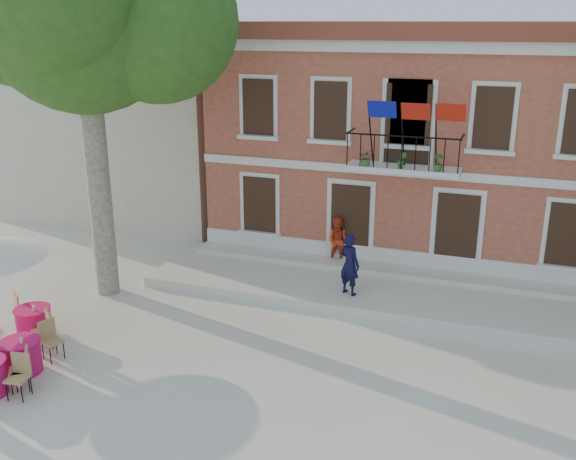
% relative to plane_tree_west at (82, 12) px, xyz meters
% --- Properties ---
extents(ground, '(90.00, 90.00, 0.00)m').
position_rel_plane_tree_west_xyz_m(ground, '(5.80, -2.05, -7.74)').
color(ground, beige).
rests_on(ground, ground).
extents(main_building, '(13.50, 9.59, 7.50)m').
position_rel_plane_tree_west_xyz_m(main_building, '(7.80, 7.94, -3.96)').
color(main_building, '#BD6944').
rests_on(main_building, ground).
extents(neighbor_west, '(9.40, 9.40, 6.40)m').
position_rel_plane_tree_west_xyz_m(neighbor_west, '(-3.70, 8.95, -4.53)').
color(neighbor_west, beige).
rests_on(neighbor_west, ground).
extents(terrace, '(14.00, 3.40, 0.30)m').
position_rel_plane_tree_west_xyz_m(terrace, '(7.80, 2.35, -7.59)').
color(terrace, silver).
rests_on(terrace, ground).
extents(plane_tree_west, '(5.34, 5.34, 10.49)m').
position_rel_plane_tree_west_xyz_m(plane_tree_west, '(0.00, 0.00, 0.00)').
color(plane_tree_west, '#A59E84').
rests_on(plane_tree_west, ground).
extents(pedestrian_navy, '(0.75, 0.64, 1.74)m').
position_rel_plane_tree_west_xyz_m(pedestrian_navy, '(6.80, 1.54, -6.57)').
color(pedestrian_navy, black).
rests_on(pedestrian_navy, terrace).
extents(pedestrian_orange, '(0.75, 0.60, 1.49)m').
position_rel_plane_tree_west_xyz_m(pedestrian_orange, '(5.92, 3.64, -6.70)').
color(pedestrian_orange, red).
rests_on(pedestrian_orange, terrace).
extents(cafe_table_0, '(1.81, 1.45, 0.95)m').
position_rel_plane_tree_west_xyz_m(cafe_table_0, '(-0.09, -3.01, -7.32)').
color(cafe_table_0, '#F11659').
rests_on(cafe_table_0, ground).
extents(cafe_table_1, '(1.74, 1.85, 0.95)m').
position_rel_plane_tree_west_xyz_m(cafe_table_1, '(0.82, -4.47, -7.31)').
color(cafe_table_1, '#F11659').
rests_on(cafe_table_1, ground).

